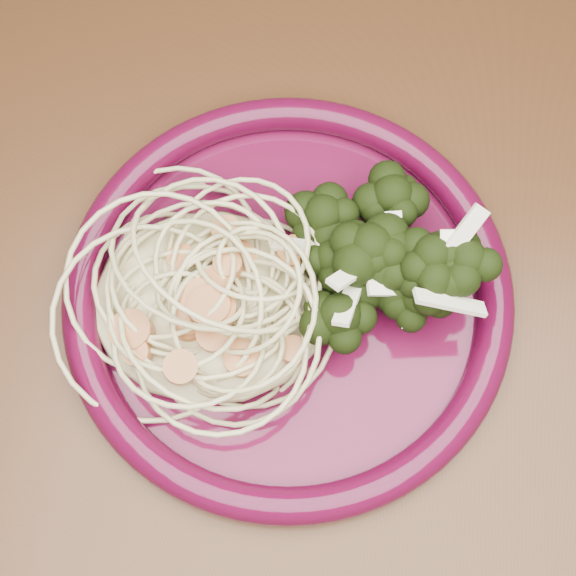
% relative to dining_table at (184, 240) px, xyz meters
% --- Properties ---
extents(dining_table, '(1.20, 0.80, 0.75)m').
position_rel_dining_table_xyz_m(dining_table, '(0.00, 0.00, 0.00)').
color(dining_table, '#472814').
rests_on(dining_table, ground).
extents(dinner_plate, '(0.34, 0.34, 0.02)m').
position_rel_dining_table_xyz_m(dinner_plate, '(0.09, -0.08, 0.11)').
color(dinner_plate, '#480A25').
rests_on(dinner_plate, dining_table).
extents(spaghetti_pile, '(0.17, 0.16, 0.03)m').
position_rel_dining_table_xyz_m(spaghetti_pile, '(0.04, -0.09, 0.12)').
color(spaghetti_pile, '#C8C289').
rests_on(spaghetti_pile, dinner_plate).
extents(scallop_cluster, '(0.15, 0.15, 0.04)m').
position_rel_dining_table_xyz_m(scallop_cluster, '(0.04, -0.09, 0.16)').
color(scallop_cluster, '#C88349').
rests_on(scallop_cluster, spaghetti_pile).
extents(broccoli_pile, '(0.13, 0.18, 0.05)m').
position_rel_dining_table_xyz_m(broccoli_pile, '(0.15, -0.06, 0.13)').
color(broccoli_pile, black).
rests_on(broccoli_pile, dinner_plate).
extents(onion_garnish, '(0.09, 0.11, 0.05)m').
position_rel_dining_table_xyz_m(onion_garnish, '(0.15, -0.06, 0.17)').
color(onion_garnish, white).
rests_on(onion_garnish, broccoli_pile).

